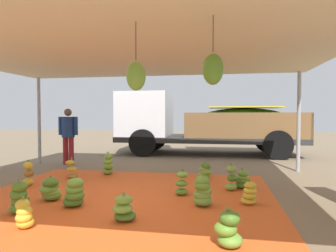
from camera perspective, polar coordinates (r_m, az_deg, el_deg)
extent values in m
plane|color=#7F6B51|center=(8.37, -2.18, -8.30)|extent=(40.00, 40.00, 0.00)
cube|color=#E05B23|center=(5.55, -8.92, -13.70)|extent=(5.48, 4.96, 0.01)
cylinder|color=#9EA0A5|center=(10.02, -23.56, 0.92)|extent=(0.10, 0.10, 2.67)
cylinder|color=#9EA0A5|center=(8.60, 23.87, 0.74)|extent=(0.10, 0.10, 2.67)
cube|color=beige|center=(5.47, -9.09, 14.59)|extent=(8.00, 7.00, 0.06)
cylinder|color=#4C422D|center=(3.81, -6.20, 16.02)|extent=(0.01, 0.01, 0.47)
ellipsoid|color=#6B9E38|center=(3.73, -6.17, 9.52)|extent=(0.24, 0.24, 0.36)
cylinder|color=#4C422D|center=(3.61, 8.68, 17.21)|extent=(0.01, 0.01, 0.42)
ellipsoid|color=#518428|center=(3.52, 8.65, 10.74)|extent=(0.24, 0.24, 0.36)
ellipsoid|color=#518428|center=(6.38, 13.99, -10.96)|extent=(0.32, 0.32, 0.14)
ellipsoid|color=#477523|center=(6.36, 14.07, -10.26)|extent=(0.37, 0.37, 0.14)
ellipsoid|color=#75A83D|center=(6.37, 14.15, -9.53)|extent=(0.33, 0.33, 0.14)
ellipsoid|color=#60932D|center=(6.33, 14.24, -8.89)|extent=(0.31, 0.31, 0.14)
cylinder|color=olive|center=(6.33, 14.05, -8.33)|extent=(0.04, 0.04, 0.12)
ellipsoid|color=#75A83D|center=(6.16, 12.00, -11.37)|extent=(0.33, 0.33, 0.15)
ellipsoid|color=#477523|center=(6.13, 12.25, -9.74)|extent=(0.26, 0.26, 0.15)
ellipsoid|color=#75A83D|center=(6.08, 12.08, -8.12)|extent=(0.21, 0.21, 0.15)
cylinder|color=olive|center=(6.07, 12.05, -7.56)|extent=(0.04, 0.04, 0.12)
ellipsoid|color=#996628|center=(7.46, -17.95, -9.14)|extent=(0.34, 0.34, 0.12)
ellipsoid|color=gold|center=(7.47, -18.02, -7.88)|extent=(0.29, 0.29, 0.12)
ellipsoid|color=gold|center=(7.41, -18.35, -6.71)|extent=(0.28, 0.28, 0.12)
cylinder|color=olive|center=(7.41, -18.07, -6.23)|extent=(0.04, 0.04, 0.12)
ellipsoid|color=gold|center=(5.32, 15.18, -13.69)|extent=(0.35, 0.35, 0.13)
ellipsoid|color=gold|center=(5.28, 15.43, -12.85)|extent=(0.31, 0.31, 0.13)
ellipsoid|color=gold|center=(5.27, 15.51, -11.89)|extent=(0.28, 0.28, 0.13)
ellipsoid|color=gold|center=(5.25, 15.58, -10.98)|extent=(0.25, 0.25, 0.13)
cylinder|color=olive|center=(5.25, 15.35, -10.32)|extent=(0.04, 0.04, 0.12)
ellipsoid|color=#6B9E38|center=(5.08, 6.72, -14.08)|extent=(0.43, 0.43, 0.18)
ellipsoid|color=#6B9E38|center=(5.08, 6.60, -13.13)|extent=(0.30, 0.30, 0.18)
ellipsoid|color=#75A83D|center=(5.08, 6.85, -12.21)|extent=(0.39, 0.39, 0.18)
ellipsoid|color=#60932D|center=(5.02, 6.61, -11.42)|extent=(0.29, 0.29, 0.18)
ellipsoid|color=#60932D|center=(5.03, 6.62, -10.46)|extent=(0.35, 0.35, 0.18)
cylinder|color=olive|center=(5.00, 6.86, -9.82)|extent=(0.04, 0.04, 0.12)
ellipsoid|color=gold|center=(4.55, -25.79, -16.38)|extent=(0.29, 0.29, 0.15)
ellipsoid|color=gold|center=(4.51, -26.01, -15.54)|extent=(0.25, 0.25, 0.15)
ellipsoid|color=gold|center=(4.49, -25.92, -14.56)|extent=(0.28, 0.28, 0.15)
ellipsoid|color=gold|center=(4.52, -26.19, -13.45)|extent=(0.23, 0.23, 0.15)
cylinder|color=olive|center=(4.48, -26.13, -12.78)|extent=(0.04, 0.04, 0.12)
ellipsoid|color=#477523|center=(4.47, -8.28, -16.72)|extent=(0.44, 0.44, 0.13)
ellipsoid|color=#75A83D|center=(4.41, -8.73, -15.42)|extent=(0.38, 0.38, 0.13)
ellipsoid|color=#6B9E38|center=(4.42, -8.55, -13.86)|extent=(0.36, 0.36, 0.13)
cylinder|color=olive|center=(4.38, -8.54, -13.21)|extent=(0.04, 0.04, 0.12)
ellipsoid|color=#477523|center=(5.27, -17.77, -13.63)|extent=(0.48, 0.48, 0.17)
ellipsoid|color=#518428|center=(5.21, -17.53, -12.64)|extent=(0.43, 0.43, 0.17)
ellipsoid|color=#6B9E38|center=(5.20, -17.57, -11.51)|extent=(0.31, 0.31, 0.17)
ellipsoid|color=#6B9E38|center=(5.17, -17.43, -10.44)|extent=(0.39, 0.39, 0.17)
cylinder|color=olive|center=(5.15, -17.68, -9.80)|extent=(0.04, 0.04, 0.12)
ellipsoid|color=#518428|center=(5.22, -26.76, -13.94)|extent=(0.36, 0.36, 0.16)
ellipsoid|color=#477523|center=(5.18, -26.53, -12.79)|extent=(0.37, 0.37, 0.16)
ellipsoid|color=#477523|center=(5.13, -26.83, -11.67)|extent=(0.36, 0.36, 0.16)
ellipsoid|color=#477523|center=(5.11, -26.65, -10.46)|extent=(0.28, 0.28, 0.16)
cylinder|color=olive|center=(5.11, -26.81, -9.76)|extent=(0.04, 0.04, 0.12)
ellipsoid|color=gold|center=(7.06, -25.33, -9.71)|extent=(0.32, 0.32, 0.16)
ellipsoid|color=#996628|center=(7.08, -25.23, -8.24)|extent=(0.22, 0.22, 0.16)
ellipsoid|color=gold|center=(7.02, -25.36, -6.88)|extent=(0.21, 0.21, 0.16)
cylinder|color=olive|center=(7.01, -25.31, -6.39)|extent=(0.04, 0.04, 0.12)
ellipsoid|color=#6B9E38|center=(3.68, 11.84, -20.64)|extent=(0.38, 0.38, 0.17)
ellipsoid|color=#60932D|center=(3.62, 11.02, -18.81)|extent=(0.35, 0.35, 0.17)
ellipsoid|color=#477523|center=(3.56, 11.82, -16.96)|extent=(0.28, 0.28, 0.17)
cylinder|color=olive|center=(3.56, 11.39, -15.94)|extent=(0.04, 0.04, 0.12)
ellipsoid|color=#60932D|center=(5.75, -21.47, -12.30)|extent=(0.36, 0.36, 0.17)
ellipsoid|color=#6B9E38|center=(5.73, -21.68, -11.76)|extent=(0.44, 0.44, 0.17)
ellipsoid|color=#6B9E38|center=(5.70, -21.96, -11.23)|extent=(0.41, 0.41, 0.17)
ellipsoid|color=#6B9E38|center=(5.73, -21.70, -10.57)|extent=(0.39, 0.39, 0.17)
ellipsoid|color=#477523|center=(5.67, -21.68, -10.11)|extent=(0.38, 0.38, 0.17)
cylinder|color=olive|center=(5.67, -21.63, -9.48)|extent=(0.04, 0.04, 0.12)
ellipsoid|color=#60932D|center=(5.72, 2.63, -12.50)|extent=(0.35, 0.35, 0.12)
ellipsoid|color=#60932D|center=(5.68, 2.60, -10.97)|extent=(0.25, 0.25, 0.12)
ellipsoid|color=#75A83D|center=(5.68, 2.74, -9.37)|extent=(0.22, 0.22, 0.12)
cylinder|color=olive|center=(5.64, 2.80, -8.83)|extent=(0.04, 0.04, 0.12)
ellipsoid|color=#6B9E38|center=(7.09, 6.89, -9.42)|extent=(0.40, 0.40, 0.18)
ellipsoid|color=#6B9E38|center=(7.07, 7.26, -8.83)|extent=(0.38, 0.38, 0.18)
ellipsoid|color=#75A83D|center=(7.07, 7.06, -8.21)|extent=(0.35, 0.35, 0.18)
ellipsoid|color=#477523|center=(7.03, 7.29, -7.63)|extent=(0.29, 0.29, 0.18)
cylinder|color=olive|center=(7.04, 7.13, -7.13)|extent=(0.04, 0.04, 0.12)
ellipsoid|color=#6B9E38|center=(7.74, -11.51, -8.52)|extent=(0.38, 0.38, 0.16)
ellipsoid|color=#60932D|center=(7.66, -11.44, -7.67)|extent=(0.32, 0.32, 0.16)
ellipsoid|color=#75A83D|center=(7.69, -11.53, -6.69)|extent=(0.28, 0.28, 0.16)
ellipsoid|color=#75A83D|center=(7.65, -11.38, -5.78)|extent=(0.31, 0.31, 0.16)
cylinder|color=olive|center=(7.64, -11.49, -5.34)|extent=(0.04, 0.04, 0.12)
cube|color=#2D2D2D|center=(11.58, 7.81, -2.42)|extent=(6.97, 2.41, 0.20)
cube|color=silver|center=(11.86, -4.33, 2.29)|extent=(1.97, 2.15, 1.70)
cube|color=#232D38|center=(12.14, -8.86, 3.88)|extent=(0.05, 1.84, 0.75)
cube|color=brown|center=(10.49, 14.90, 0.06)|extent=(4.30, 0.15, 0.90)
cube|color=brown|center=(12.70, 13.89, 0.42)|extent=(4.30, 0.15, 0.90)
cube|color=brown|center=(11.97, 24.46, 0.19)|extent=(0.12, 2.30, 0.90)
ellipsoid|color=#518428|center=(11.59, 14.35, 0.71)|extent=(3.81, 1.99, 1.08)
cube|color=yellow|center=(11.59, 14.38, 3.48)|extent=(2.61, 1.79, 0.04)
cylinder|color=black|center=(10.86, -4.89, -3.24)|extent=(1.00, 0.30, 1.00)
cylinder|color=black|center=(12.90, -2.63, -2.38)|extent=(1.00, 0.30, 1.00)
cylinder|color=black|center=(10.74, 20.37, -3.43)|extent=(1.00, 0.30, 1.00)
cylinder|color=black|center=(12.80, 18.54, -2.53)|extent=(1.00, 0.30, 1.00)
cylinder|color=maroon|center=(9.65, -19.11, -4.52)|extent=(0.16, 0.16, 0.84)
cylinder|color=maroon|center=(9.56, -18.13, -4.57)|extent=(0.16, 0.16, 0.84)
cylinder|color=navy|center=(9.55, -18.67, -0.18)|extent=(0.38, 0.38, 0.63)
cylinder|color=navy|center=(9.67, -19.99, 0.04)|extent=(0.12, 0.12, 0.56)
cylinder|color=navy|center=(9.43, -17.33, 0.02)|extent=(0.12, 0.12, 0.56)
sphere|color=brown|center=(9.54, -18.71, 2.52)|extent=(0.23, 0.23, 0.23)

